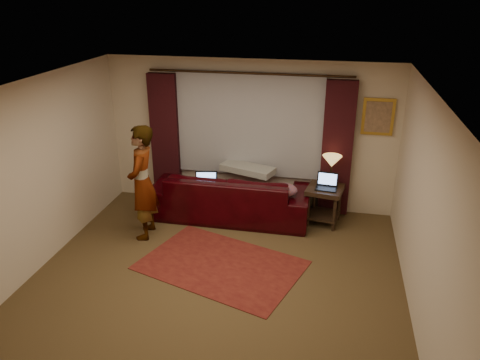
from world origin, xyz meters
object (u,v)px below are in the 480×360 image
(sofa, at_px, (231,187))
(end_table, at_px, (324,205))
(person, at_px, (142,183))
(laptop_sofa, at_px, (206,182))
(tiffany_lamp, at_px, (331,170))
(laptop_table, at_px, (327,182))

(sofa, bearing_deg, end_table, -178.05)
(person, bearing_deg, laptop_sofa, 125.62)
(end_table, relative_size, tiffany_lamp, 1.28)
(end_table, distance_m, laptop_table, 0.45)
(sofa, distance_m, end_table, 1.59)
(end_table, distance_m, person, 2.97)
(laptop_sofa, height_order, person, person)
(end_table, xyz_separation_m, tiffany_lamp, (0.07, 0.14, 0.58))
(tiffany_lamp, distance_m, laptop_table, 0.24)
(sofa, xyz_separation_m, person, (-1.17, -0.93, 0.37))
(tiffany_lamp, bearing_deg, sofa, -173.14)
(end_table, bearing_deg, person, -160.30)
(end_table, xyz_separation_m, person, (-2.75, -0.98, 0.58))
(sofa, height_order, person, person)
(sofa, relative_size, end_table, 4.14)
(end_table, height_order, laptop_table, laptop_table)
(laptop_table, bearing_deg, sofa, -174.60)
(tiffany_lamp, height_order, laptop_table, tiffany_lamp)
(end_table, relative_size, laptop_table, 1.77)
(laptop_table, bearing_deg, end_table, 111.16)
(laptop_sofa, distance_m, person, 1.11)
(laptop_table, bearing_deg, person, -156.01)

